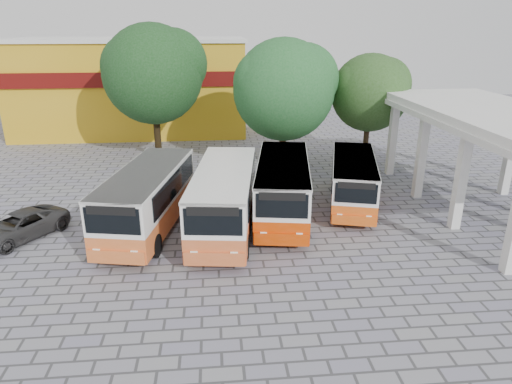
{
  "coord_description": "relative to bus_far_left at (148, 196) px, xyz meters",
  "views": [
    {
      "loc": [
        -3.77,
        -17.67,
        9.4
      ],
      "look_at": [
        -1.75,
        3.73,
        1.5
      ],
      "focal_mm": 32.0,
      "sensor_mm": 36.0,
      "label": 1
    }
  ],
  "objects": [
    {
      "name": "tree_middle",
      "position": [
        8.01,
        9.56,
        3.85
      ],
      "size": [
        7.03,
        6.69,
        8.71
      ],
      "color": "#3F2916",
      "rests_on": "ground"
    },
    {
      "name": "bus_far_left",
      "position": [
        0.0,
        0.0,
        0.0
      ],
      "size": [
        4.09,
        8.7,
        3.0
      ],
      "rotation": [
        0.0,
        0.0,
        -0.19
      ],
      "color": "orange",
      "rests_on": "ground"
    },
    {
      "name": "tree_right",
      "position": [
        14.07,
        10.18,
        3.45
      ],
      "size": [
        5.56,
        5.3,
        7.66
      ],
      "color": "#392918",
      "rests_on": "ground"
    },
    {
      "name": "tree_left",
      "position": [
        -0.79,
        12.6,
        4.64
      ],
      "size": [
        7.29,
        6.94,
        9.62
      ],
      "color": "black",
      "rests_on": "ground"
    },
    {
      "name": "bus_centre_left",
      "position": [
        3.63,
        -0.43,
        0.03
      ],
      "size": [
        3.64,
        8.75,
        3.06
      ],
      "rotation": [
        0.0,
        0.0,
        -0.13
      ],
      "color": "#CE5C2A",
      "rests_on": "ground"
    },
    {
      "name": "bus_centre_right",
      "position": [
        6.64,
        0.97,
        -0.01
      ],
      "size": [
        3.79,
        8.58,
        2.98
      ],
      "rotation": [
        0.0,
        0.0,
        -0.16
      ],
      "color": "#C83700",
      "rests_on": "ground"
    },
    {
      "name": "parked_car",
      "position": [
        -5.91,
        -0.45,
        -1.11
      ],
      "size": [
        4.26,
        4.85,
        1.24
      ],
      "primitive_type": "imported",
      "rotation": [
        0.0,
        0.0,
        -0.61
      ],
      "color": "#303030",
      "rests_on": "ground"
    },
    {
      "name": "ground",
      "position": [
        7.0,
        -3.01,
        -1.74
      ],
      "size": [
        90.0,
        90.0,
        0.0
      ],
      "primitive_type": "plane",
      "color": "gray",
      "rests_on": "ground"
    },
    {
      "name": "bus_far_right",
      "position": [
        10.72,
        2.3,
        -0.21
      ],
      "size": [
        4.04,
        7.74,
        2.64
      ],
      "rotation": [
        0.0,
        0.0,
        -0.26
      ],
      "color": "#DC5410",
      "rests_on": "ground"
    },
    {
      "name": "terminal_shelter",
      "position": [
        17.5,
        0.99,
        3.18
      ],
      "size": [
        6.8,
        15.8,
        5.4
      ],
      "color": "silver",
      "rests_on": "ground"
    },
    {
      "name": "shophouse_block",
      "position": [
        -4.0,
        22.97,
        2.43
      ],
      "size": [
        20.4,
        10.4,
        8.3
      ],
      "color": "gold",
      "rests_on": "ground"
    }
  ]
}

